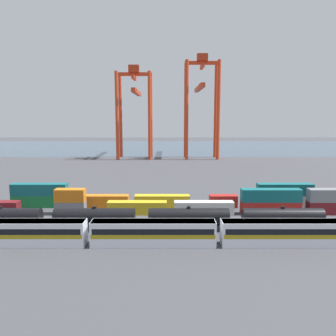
# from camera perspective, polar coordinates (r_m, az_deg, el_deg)

# --- Properties ---
(ground_plane) EXTENTS (420.00, 420.00, 0.00)m
(ground_plane) POSITION_cam_1_polar(r_m,az_deg,el_deg) (117.82, -0.38, -1.28)
(ground_plane) COLOR #424247
(harbour_water) EXTENTS (400.00, 110.00, 0.01)m
(harbour_water) POSITION_cam_1_polar(r_m,az_deg,el_deg) (225.93, -0.28, 3.41)
(harbour_water) COLOR #384C60
(harbour_water) RESTS_ON ground_plane
(passenger_train) EXTENTS (59.45, 3.14, 3.90)m
(passenger_train) POSITION_cam_1_polar(r_m,az_deg,el_deg) (55.35, -2.56, -10.30)
(passenger_train) COLOR silver
(passenger_train) RESTS_ON ground_plane
(freight_tank_row) EXTENTS (63.65, 2.80, 4.26)m
(freight_tank_row) POSITION_cam_1_polar(r_m,az_deg,el_deg) (62.60, -4.46, -8.22)
(freight_tank_row) COLOR #232326
(freight_tank_row) RESTS_ON ground_plane
(shipping_container_0) EXTENTS (6.04, 2.44, 2.60)m
(shipping_container_0) POSITION_cam_1_polar(r_m,az_deg,el_deg) (79.86, -25.20, -5.85)
(shipping_container_0) COLOR maroon
(shipping_container_0) RESTS_ON ground_plane
(shipping_container_1) EXTENTS (6.04, 2.44, 2.60)m
(shipping_container_1) POSITION_cam_1_polar(r_m,az_deg,el_deg) (75.14, -15.67, -6.22)
(shipping_container_1) COLOR slate
(shipping_container_1) RESTS_ON ground_plane
(shipping_container_2) EXTENTS (6.04, 2.44, 2.60)m
(shipping_container_2) POSITION_cam_1_polar(r_m,az_deg,el_deg) (74.54, -15.75, -4.28)
(shipping_container_2) COLOR orange
(shipping_container_2) RESTS_ON shipping_container_1
(shipping_container_3) EXTENTS (12.10, 2.44, 2.60)m
(shipping_container_3) POSITION_cam_1_polar(r_m,az_deg,el_deg) (72.72, -5.18, -6.42)
(shipping_container_3) COLOR gold
(shipping_container_3) RESTS_ON ground_plane
(shipping_container_4) EXTENTS (12.10, 2.44, 2.60)m
(shipping_container_4) POSITION_cam_1_polar(r_m,az_deg,el_deg) (72.82, 5.65, -6.41)
(shipping_container_4) COLOR silver
(shipping_container_4) RESTS_ON ground_plane
(shipping_container_5) EXTENTS (12.10, 2.44, 2.60)m
(shipping_container_5) POSITION_cam_1_polar(r_m,az_deg,el_deg) (75.43, 16.09, -6.18)
(shipping_container_5) COLOR #AD211C
(shipping_container_5) RESTS_ON ground_plane
(shipping_container_6) EXTENTS (12.10, 2.44, 2.60)m
(shipping_container_6) POSITION_cam_1_polar(r_m,az_deg,el_deg) (74.83, 16.17, -4.25)
(shipping_container_6) COLOR #146066
(shipping_container_6) RESTS_ON shipping_container_5
(shipping_container_7) EXTENTS (12.10, 2.44, 2.60)m
(shipping_container_7) POSITION_cam_1_polar(r_m,az_deg,el_deg) (80.31, 25.53, -5.80)
(shipping_container_7) COLOR maroon
(shipping_container_7) RESTS_ON ground_plane
(shipping_container_10) EXTENTS (12.10, 2.44, 2.60)m
(shipping_container_10) POSITION_cam_1_polar(r_m,az_deg,el_deg) (82.96, -20.19, -5.05)
(shipping_container_10) COLOR #197538
(shipping_container_10) RESTS_ON ground_plane
(shipping_container_11) EXTENTS (12.10, 2.44, 2.60)m
(shipping_container_11) POSITION_cam_1_polar(r_m,az_deg,el_deg) (82.42, -20.29, -3.29)
(shipping_container_11) COLOR #146066
(shipping_container_11) RESTS_ON shipping_container_10
(shipping_container_12) EXTENTS (12.10, 2.44, 2.60)m
(shipping_container_12) POSITION_cam_1_polar(r_m,az_deg,el_deg) (79.38, -10.96, -5.27)
(shipping_container_12) COLOR orange
(shipping_container_12) RESTS_ON ground_plane
(shipping_container_13) EXTENTS (12.10, 2.44, 2.60)m
(shipping_container_13) POSITION_cam_1_polar(r_m,az_deg,el_deg) (78.00, -1.13, -5.36)
(shipping_container_13) COLOR gold
(shipping_container_13) RESTS_ON ground_plane
(shipping_container_14) EXTENTS (6.04, 2.44, 2.60)m
(shipping_container_14) POSITION_cam_1_polar(r_m,az_deg,el_deg) (78.94, 8.76, -5.29)
(shipping_container_14) COLOR #AD211C
(shipping_container_14) RESTS_ON ground_plane
(shipping_container_15) EXTENTS (12.10, 2.44, 2.60)m
(shipping_container_15) POSITION_cam_1_polar(r_m,az_deg,el_deg) (82.12, 18.14, -5.08)
(shipping_container_15) COLOR silver
(shipping_container_15) RESTS_ON ground_plane
(shipping_container_16) EXTENTS (12.10, 2.44, 2.60)m
(shipping_container_16) POSITION_cam_1_polar(r_m,az_deg,el_deg) (81.57, 18.22, -3.30)
(shipping_container_16) COLOR #146066
(shipping_container_16) RESTS_ON shipping_container_15
(gantry_crane_west) EXTENTS (16.27, 36.81, 42.79)m
(gantry_crane_west) POSITION_cam_1_polar(r_m,az_deg,el_deg) (169.34, -5.56, 10.58)
(gantry_crane_west) COLOR red
(gantry_crane_west) RESTS_ON ground_plane
(gantry_crane_central) EXTENTS (15.95, 38.20, 47.79)m
(gantry_crane_central) POSITION_cam_1_polar(r_m,az_deg,el_deg) (169.64, 5.21, 11.40)
(gantry_crane_central) COLOR red
(gantry_crane_central) RESTS_ON ground_plane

